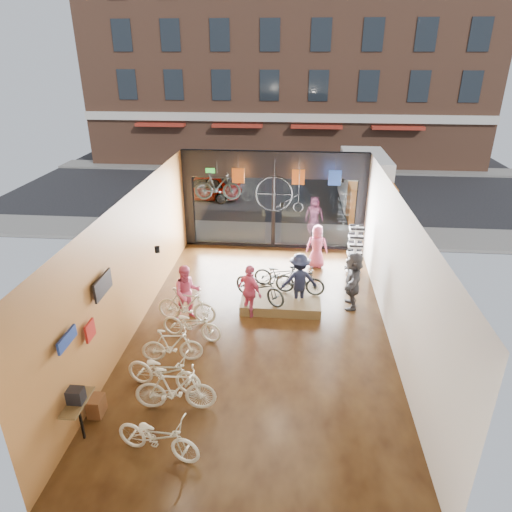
# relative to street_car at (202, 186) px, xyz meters

# --- Properties ---
(ground_plane) EXTENTS (7.00, 12.00, 0.04)m
(ground_plane) POSITION_rel_street_car_xyz_m (4.03, -12.00, -0.71)
(ground_plane) COLOR black
(ground_plane) RESTS_ON ground
(ceiling) EXTENTS (7.00, 12.00, 0.04)m
(ceiling) POSITION_rel_street_car_xyz_m (4.03, -12.00, 3.13)
(ceiling) COLOR black
(ceiling) RESTS_ON ground
(wall_left) EXTENTS (0.04, 12.00, 3.80)m
(wall_left) POSITION_rel_street_car_xyz_m (0.51, -12.00, 1.21)
(wall_left) COLOR #AB652F
(wall_left) RESTS_ON ground
(wall_right) EXTENTS (0.04, 12.00, 3.80)m
(wall_right) POSITION_rel_street_car_xyz_m (7.55, -12.00, 1.21)
(wall_right) COLOR beige
(wall_right) RESTS_ON ground
(wall_back) EXTENTS (7.00, 0.04, 3.80)m
(wall_back) POSITION_rel_street_car_xyz_m (4.03, -18.02, 1.21)
(wall_back) COLOR beige
(wall_back) RESTS_ON ground
(storefront) EXTENTS (7.00, 0.26, 3.80)m
(storefront) POSITION_rel_street_car_xyz_m (4.03, -6.00, 1.21)
(storefront) COLOR black
(storefront) RESTS_ON ground
(exit_sign) EXTENTS (0.35, 0.06, 0.18)m
(exit_sign) POSITION_rel_street_car_xyz_m (1.63, -6.12, 2.36)
(exit_sign) COLOR #198C26
(exit_sign) RESTS_ON storefront
(street_road) EXTENTS (30.00, 18.00, 0.02)m
(street_road) POSITION_rel_street_car_xyz_m (4.03, 3.00, -0.70)
(street_road) COLOR black
(street_road) RESTS_ON ground
(sidewalk_near) EXTENTS (30.00, 2.40, 0.12)m
(sidewalk_near) POSITION_rel_street_car_xyz_m (4.03, -4.80, -0.63)
(sidewalk_near) COLOR slate
(sidewalk_near) RESTS_ON ground
(sidewalk_far) EXTENTS (30.00, 2.00, 0.12)m
(sidewalk_far) POSITION_rel_street_car_xyz_m (4.03, 7.00, -0.63)
(sidewalk_far) COLOR slate
(sidewalk_far) RESTS_ON ground
(opposite_building) EXTENTS (26.00, 5.00, 14.00)m
(opposite_building) POSITION_rel_street_car_xyz_m (4.03, 9.50, 6.31)
(opposite_building) COLOR brown
(opposite_building) RESTS_ON ground
(street_car) EXTENTS (4.05, 1.63, 1.38)m
(street_car) POSITION_rel_street_car_xyz_m (0.00, 0.00, 0.00)
(street_car) COLOR gray
(street_car) RESTS_ON street_road
(box_truck) EXTENTS (2.11, 6.32, 2.49)m
(box_truck) POSITION_rel_street_car_xyz_m (8.25, -1.00, 0.56)
(box_truck) COLOR silver
(box_truck) RESTS_ON street_road
(floor_bike_0) EXTENTS (1.84, 1.00, 0.92)m
(floor_bike_0) POSITION_rel_street_car_xyz_m (2.39, -16.53, -0.23)
(floor_bike_0) COLOR beige
(floor_bike_0) RESTS_ON ground_plane
(floor_bike_1) EXTENTS (1.80, 0.61, 1.07)m
(floor_bike_1) POSITION_rel_street_car_xyz_m (2.42, -15.28, -0.16)
(floor_bike_1) COLOR beige
(floor_bike_1) RESTS_ON ground_plane
(floor_bike_2) EXTENTS (1.95, 1.03, 0.97)m
(floor_bike_2) POSITION_rel_street_car_xyz_m (1.99, -14.66, -0.20)
(floor_bike_2) COLOR beige
(floor_bike_2) RESTS_ON ground_plane
(floor_bike_3) EXTENTS (1.57, 0.62, 0.92)m
(floor_bike_3) POSITION_rel_street_car_xyz_m (1.91, -13.63, -0.23)
(floor_bike_3) COLOR beige
(floor_bike_3) RESTS_ON ground_plane
(floor_bike_4) EXTENTS (1.80, 0.95, 0.90)m
(floor_bike_4) POSITION_rel_street_car_xyz_m (2.19, -12.61, -0.24)
(floor_bike_4) COLOR beige
(floor_bike_4) RESTS_ON ground_plane
(floor_bike_5) EXTENTS (1.81, 0.74, 1.06)m
(floor_bike_5) POSITION_rel_street_car_xyz_m (1.86, -11.79, -0.16)
(floor_bike_5) COLOR beige
(floor_bike_5) RESTS_ON ground_plane
(display_platform) EXTENTS (2.40, 1.80, 0.30)m
(display_platform) POSITION_rel_street_car_xyz_m (4.53, -10.50, -0.54)
(display_platform) COLOR #473618
(display_platform) RESTS_ON ground_plane
(display_bike_left) EXTENTS (1.87, 1.56, 0.96)m
(display_bike_left) POSITION_rel_street_car_xyz_m (3.89, -10.91, 0.09)
(display_bike_left) COLOR black
(display_bike_left) RESTS_ON display_platform
(display_bike_mid) EXTENTS (1.58, 0.66, 0.92)m
(display_bike_mid) POSITION_rel_street_car_xyz_m (5.09, -10.40, 0.07)
(display_bike_mid) COLOR black
(display_bike_mid) RESTS_ON display_platform
(display_bike_right) EXTENTS (1.75, 0.88, 0.88)m
(display_bike_right) POSITION_rel_street_car_xyz_m (4.47, -10.01, 0.05)
(display_bike_right) COLOR black
(display_bike_right) RESTS_ON display_platform
(customer_1) EXTENTS (0.99, 0.89, 1.68)m
(customer_1) POSITION_rel_street_car_xyz_m (1.87, -11.61, 0.15)
(customer_1) COLOR #CC4C72
(customer_1) RESTS_ON ground_plane
(customer_2) EXTENTS (0.96, 0.95, 1.63)m
(customer_2) POSITION_rel_street_car_xyz_m (3.64, -11.30, 0.13)
(customer_2) COLOR #CC4C72
(customer_2) RESTS_ON ground_plane
(customer_3) EXTENTS (1.21, 0.83, 1.72)m
(customer_3) POSITION_rel_street_car_xyz_m (5.06, -10.59, 0.17)
(customer_3) COLOR #161C33
(customer_3) RESTS_ON ground_plane
(customer_4) EXTENTS (0.81, 0.57, 1.58)m
(customer_4) POSITION_rel_street_car_xyz_m (5.69, -7.76, 0.10)
(customer_4) COLOR #CC4C72
(customer_4) RESTS_ON ground_plane
(customer_5) EXTENTS (0.66, 1.70, 1.79)m
(customer_5) POSITION_rel_street_car_xyz_m (6.66, -10.49, 0.21)
(customer_5) COLOR #3F3F44
(customer_5) RESTS_ON ground_plane
(sunglasses_rack) EXTENTS (0.63, 0.56, 1.78)m
(sunglasses_rack) POSITION_rel_street_car_xyz_m (6.98, -8.18, 0.20)
(sunglasses_rack) COLOR white
(sunglasses_rack) RESTS_ON ground_plane
(wall_merch) EXTENTS (0.40, 2.40, 2.60)m
(wall_merch) POSITION_rel_street_car_xyz_m (0.65, -15.50, 0.61)
(wall_merch) COLOR navy
(wall_merch) RESTS_ON wall_left
(penny_farthing) EXTENTS (1.64, 0.06, 1.31)m
(penny_farthing) POSITION_rel_street_car_xyz_m (4.38, -7.30, 1.81)
(penny_farthing) COLOR black
(penny_farthing) RESTS_ON ceiling
(hung_bike) EXTENTS (1.60, 0.53, 0.95)m
(hung_bike) POSITION_rel_street_car_xyz_m (2.18, -7.80, 2.24)
(hung_bike) COLOR black
(hung_bike) RESTS_ON ceiling
(jersey_left) EXTENTS (0.45, 0.03, 0.55)m
(jersey_left) POSITION_rel_street_car_xyz_m (2.77, -6.80, 2.36)
(jersey_left) COLOR #CC5919
(jersey_left) RESTS_ON ceiling
(jersey_mid) EXTENTS (0.45, 0.03, 0.55)m
(jersey_mid) POSITION_rel_street_car_xyz_m (4.94, -6.80, 2.36)
(jersey_mid) COLOR #CC5919
(jersey_mid) RESTS_ON ceiling
(jersey_right) EXTENTS (0.45, 0.03, 0.55)m
(jersey_right) POSITION_rel_street_car_xyz_m (6.23, -6.80, 2.36)
(jersey_right) COLOR #1E3F99
(jersey_right) RESTS_ON ceiling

